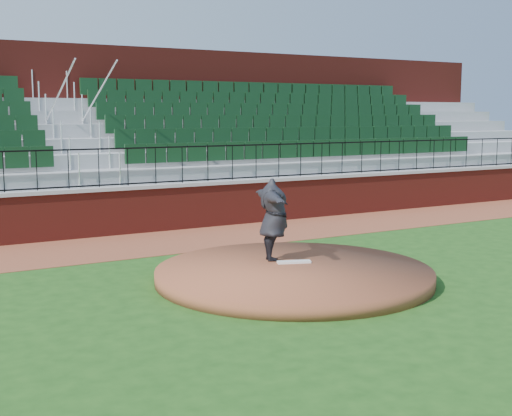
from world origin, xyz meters
The scene contains 10 objects.
ground centered at (0.00, 0.00, 0.00)m, with size 90.00×90.00×0.00m, color #1C4814.
warning_track centered at (0.00, 5.40, 0.01)m, with size 34.00×3.20×0.01m, color brown.
field_wall centered at (0.00, 7.00, 0.60)m, with size 34.00×0.35×1.20m, color maroon.
wall_cap centered at (0.00, 7.00, 1.25)m, with size 34.00×0.45×0.10m, color #B7B7B7.
wall_railing centered at (0.00, 7.00, 1.80)m, with size 34.00×0.05×1.00m, color black, non-canonical shape.
seating_stands centered at (0.00, 9.72, 2.30)m, with size 34.00×5.10×4.60m, color gray, non-canonical shape.
concourse_wall centered at (0.00, 12.52, 2.75)m, with size 34.00×0.50×5.50m, color maroon.
pitchers_mound centered at (0.19, 0.36, 0.12)m, with size 5.36×5.36×0.25m, color brown.
pitching_rubber centered at (0.44, 0.73, 0.27)m, with size 0.67×0.17×0.04m, color white.
pitcher centered at (0.20, 1.14, 1.09)m, with size 2.07×0.56×1.68m, color black.
Camera 1 is at (-6.90, -10.50, 3.21)m, focal length 48.01 mm.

